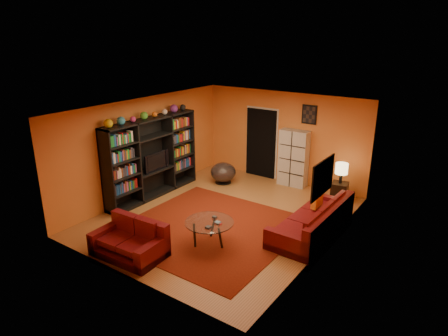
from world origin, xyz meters
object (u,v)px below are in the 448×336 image
Objects in this scene: sofa at (316,222)px; table_lamp at (342,169)px; coffee_table at (209,224)px; loveseat at (132,241)px; storage_cabinet at (293,158)px; tv at (154,161)px; side_table at (339,192)px; entertainment_unit at (152,158)px; bowl_chair at (223,172)px.

table_lamp is (-0.20, 2.05, 0.59)m from sofa.
loveseat is at bearing -131.07° from coffee_table.
loveseat is 5.33m from storage_cabinet.
coffee_table is 3.98m from table_lamp.
tv is 4.82m from table_lamp.
entertainment_unit is at bearing -149.80° from side_table.
coffee_table is 1.36× the size of bowl_chair.
side_table is 0.95× the size of table_lamp.
tv is (0.05, 0.03, -0.08)m from entertainment_unit.
sofa is 3.69m from bowl_chair.
side_table is (1.42, 3.70, -0.21)m from coffee_table.
bowl_chair is at bearing -151.75° from storage_cabinet.
tv is at bearing 29.74° from entertainment_unit.
bowl_chair is at bearing -168.69° from side_table.
storage_cabinet is (-0.08, 4.04, 0.34)m from coffee_table.
table_lamp is (4.22, 2.45, -0.18)m from entertainment_unit.
tv is 3.07m from loveseat.
bowl_chair is (1.00, 1.81, -0.73)m from entertainment_unit.
entertainment_unit is at bearing 156.02° from coffee_table.
coffee_table is at bearing -114.86° from tv.
coffee_table is 4.06m from storage_cabinet.
table_lamp reaches higher than side_table.
loveseat is (-2.65, -2.83, 0.00)m from sofa.
sofa is at bearing -46.33° from loveseat.
tv is 1.70× the size of side_table.
tv is 4.44m from sofa.
sofa is at bearing -56.27° from storage_cabinet.
entertainment_unit is at bearing 119.74° from tv.
tv is 0.53× the size of storage_cabinet.
coffee_table is 2.01× the size of side_table.
table_lamp is at bearing -14.64° from storage_cabinet.
loveseat is (1.72, -2.45, -0.68)m from tv.
storage_cabinet is at bearing -43.93° from tv.
storage_cabinet is at bearing 29.90° from bowl_chair.
storage_cabinet is at bearing -13.54° from loveseat.
storage_cabinet is 2.18× the size of bowl_chair.
loveseat is 4.30m from bowl_chair.
entertainment_unit is 1.22× the size of sofa.
loveseat is 2.91× the size of side_table.
entertainment_unit is 3.12m from coffee_table.
sofa is 1.69× the size of loveseat.
bowl_chair is (0.95, 1.78, -0.64)m from tv.
bowl_chair reaches higher than side_table.
loveseat reaches higher than side_table.
entertainment_unit reaches higher than loveseat.
entertainment_unit reaches higher than coffee_table.
entertainment_unit is 4.50m from sofa.
table_lamp is at bearing 96.47° from sofa.
side_table is at bearing -14.64° from storage_cabinet.
loveseat is 1.45× the size of coffee_table.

